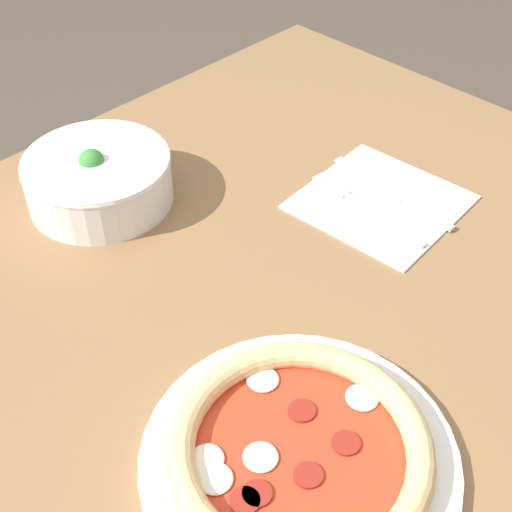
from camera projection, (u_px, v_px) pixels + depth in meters
dining_table at (196, 417)px, 0.79m from camera, size 1.35×0.92×0.73m
pizza at (299, 452)px, 0.63m from camera, size 0.29×0.29×0.04m
bowl at (98, 177)px, 0.91m from camera, size 0.19×0.19×0.08m
napkin at (381, 202)px, 0.92m from camera, size 0.20×0.20×0.00m
fork at (369, 210)px, 0.91m from camera, size 0.03×0.19×0.00m
knife at (397, 195)px, 0.93m from camera, size 0.03×0.20×0.01m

